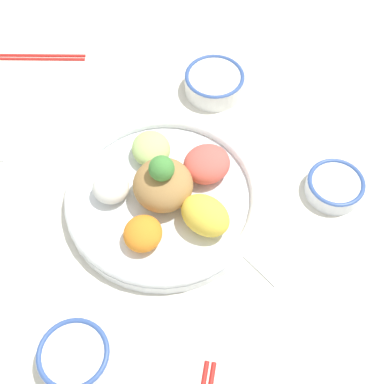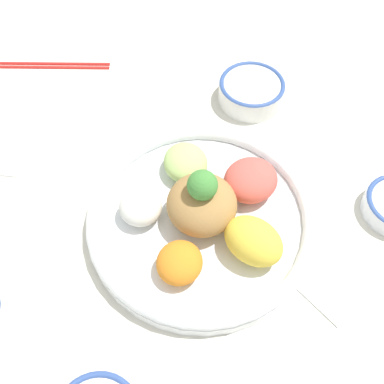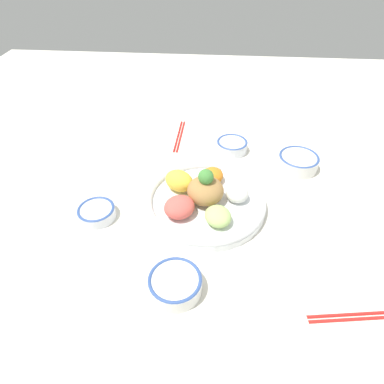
{
  "view_description": "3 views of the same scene",
  "coord_description": "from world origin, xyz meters",
  "px_view_note": "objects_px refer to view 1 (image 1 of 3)",
  "views": [
    {
      "loc": [
        -0.13,
        0.42,
        0.76
      ],
      "look_at": [
        -0.06,
        -0.01,
        0.06
      ],
      "focal_mm": 50.0,
      "sensor_mm": 36.0,
      "label": 1
    },
    {
      "loc": [
        -0.05,
        0.3,
        0.57
      ],
      "look_at": [
        -0.0,
        -0.02,
        0.08
      ],
      "focal_mm": 42.0,
      "sensor_mm": 36.0,
      "label": 2
    },
    {
      "loc": [
        -0.0,
        -0.65,
        0.6
      ],
      "look_at": [
        -0.06,
        -0.02,
        0.05
      ],
      "focal_mm": 30.0,
      "sensor_mm": 36.0,
      "label": 3
    }
  ],
  "objects_px": {
    "salad_platter": "(166,194)",
    "sauce_bowl_red": "(75,356)",
    "serving_spoon_extra": "(274,281)",
    "rice_bowl_blue": "(214,82)",
    "rice_bowl_plain": "(335,186)",
    "serving_spoon_main": "(3,158)",
    "chopsticks_pair_near": "(30,56)"
  },
  "relations": [
    {
      "from": "serving_spoon_main",
      "to": "serving_spoon_extra",
      "type": "height_order",
      "value": "same"
    },
    {
      "from": "rice_bowl_plain",
      "to": "serving_spoon_main",
      "type": "distance_m",
      "value": 0.57
    },
    {
      "from": "salad_platter",
      "to": "chopsticks_pair_near",
      "type": "relative_size",
      "value": 1.46
    },
    {
      "from": "rice_bowl_blue",
      "to": "sauce_bowl_red",
      "type": "bearing_deg",
      "value": 77.01
    },
    {
      "from": "serving_spoon_extra",
      "to": "sauce_bowl_red",
      "type": "bearing_deg",
      "value": 70.93
    },
    {
      "from": "serving_spoon_extra",
      "to": "salad_platter",
      "type": "bearing_deg",
      "value": 8.4
    },
    {
      "from": "salad_platter",
      "to": "rice_bowl_blue",
      "type": "distance_m",
      "value": 0.26
    },
    {
      "from": "salad_platter",
      "to": "rice_bowl_plain",
      "type": "distance_m",
      "value": 0.28
    },
    {
      "from": "salad_platter",
      "to": "sauce_bowl_red",
      "type": "height_order",
      "value": "salad_platter"
    },
    {
      "from": "sauce_bowl_red",
      "to": "rice_bowl_blue",
      "type": "xyz_separation_m",
      "value": [
        -0.12,
        -0.53,
        0.0
      ]
    },
    {
      "from": "salad_platter",
      "to": "serving_spoon_main",
      "type": "xyz_separation_m",
      "value": [
        0.3,
        -0.04,
        -0.02
      ]
    },
    {
      "from": "chopsticks_pair_near",
      "to": "serving_spoon_extra",
      "type": "relative_size",
      "value": 2.02
    },
    {
      "from": "sauce_bowl_red",
      "to": "rice_bowl_plain",
      "type": "relative_size",
      "value": 1.05
    },
    {
      "from": "rice_bowl_blue",
      "to": "rice_bowl_plain",
      "type": "relative_size",
      "value": 1.17
    },
    {
      "from": "rice_bowl_plain",
      "to": "chopsticks_pair_near",
      "type": "bearing_deg",
      "value": -20.51
    },
    {
      "from": "serving_spoon_extra",
      "to": "rice_bowl_blue",
      "type": "bearing_deg",
      "value": -29.63
    },
    {
      "from": "rice_bowl_blue",
      "to": "serving_spoon_main",
      "type": "relative_size",
      "value": 0.8
    },
    {
      "from": "rice_bowl_blue",
      "to": "serving_spoon_extra",
      "type": "xyz_separation_m",
      "value": [
        -0.14,
        0.37,
        -0.02
      ]
    },
    {
      "from": "sauce_bowl_red",
      "to": "chopsticks_pair_near",
      "type": "xyz_separation_m",
      "value": [
        0.25,
        -0.56,
        -0.02
      ]
    },
    {
      "from": "salad_platter",
      "to": "chopsticks_pair_near",
      "type": "distance_m",
      "value": 0.44
    },
    {
      "from": "rice_bowl_plain",
      "to": "salad_platter",
      "type": "bearing_deg",
      "value": 13.2
    },
    {
      "from": "serving_spoon_main",
      "to": "serving_spoon_extra",
      "type": "xyz_separation_m",
      "value": [
        -0.48,
        0.16,
        -0.0
      ]
    },
    {
      "from": "serving_spoon_main",
      "to": "rice_bowl_blue",
      "type": "bearing_deg",
      "value": -150.68
    },
    {
      "from": "rice_bowl_plain",
      "to": "serving_spoon_main",
      "type": "xyz_separation_m",
      "value": [
        0.57,
        0.02,
        -0.01
      ]
    },
    {
      "from": "salad_platter",
      "to": "sauce_bowl_red",
      "type": "distance_m",
      "value": 0.28
    },
    {
      "from": "salad_platter",
      "to": "rice_bowl_blue",
      "type": "height_order",
      "value": "salad_platter"
    },
    {
      "from": "salad_platter",
      "to": "sauce_bowl_red",
      "type": "bearing_deg",
      "value": 74.17
    },
    {
      "from": "chopsticks_pair_near",
      "to": "serving_spoon_main",
      "type": "relative_size",
      "value": 1.58
    },
    {
      "from": "serving_spoon_extra",
      "to": "chopsticks_pair_near",
      "type": "bearing_deg",
      "value": 1.66
    },
    {
      "from": "serving_spoon_main",
      "to": "serving_spoon_extra",
      "type": "relative_size",
      "value": 1.28
    },
    {
      "from": "sauce_bowl_red",
      "to": "chopsticks_pair_near",
      "type": "height_order",
      "value": "sauce_bowl_red"
    },
    {
      "from": "rice_bowl_blue",
      "to": "chopsticks_pair_near",
      "type": "xyz_separation_m",
      "value": [
        0.37,
        -0.03,
        -0.02
      ]
    }
  ]
}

